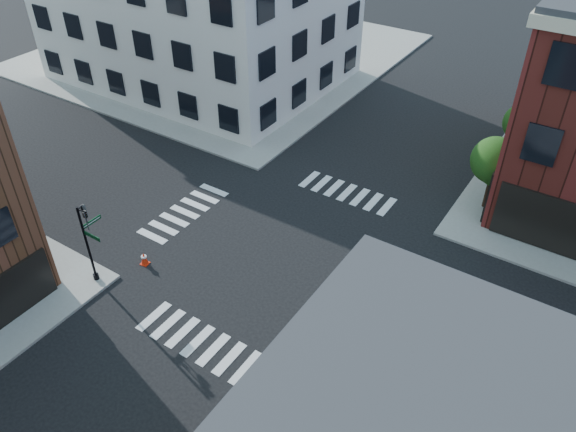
# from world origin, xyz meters

# --- Properties ---
(ground) EXTENTS (120.00, 120.00, 0.00)m
(ground) POSITION_xyz_m (0.00, 0.00, 0.00)
(ground) COLOR black
(ground) RESTS_ON ground
(sidewalk_nw) EXTENTS (30.00, 30.00, 0.15)m
(sidewalk_nw) POSITION_xyz_m (-21.00, 21.00, 0.07)
(sidewalk_nw) COLOR gray
(sidewalk_nw) RESTS_ON ground
(building_nw) EXTENTS (22.00, 16.00, 11.00)m
(building_nw) POSITION_xyz_m (-19.00, 16.00, 5.50)
(building_nw) COLOR silver
(building_nw) RESTS_ON ground
(tree_near) EXTENTS (2.69, 2.69, 4.49)m
(tree_near) POSITION_xyz_m (7.56, 9.98, 3.16)
(tree_near) COLOR black
(tree_near) RESTS_ON ground
(tree_far) EXTENTS (2.43, 2.43, 4.07)m
(tree_far) POSITION_xyz_m (7.56, 15.98, 2.87)
(tree_far) COLOR black
(tree_far) RESTS_ON ground
(signal_pole) EXTENTS (1.29, 1.24, 4.60)m
(signal_pole) POSITION_xyz_m (-6.72, -6.68, 2.86)
(signal_pole) COLOR black
(signal_pole) RESTS_ON ground
(box_truck) EXTENTS (8.44, 3.50, 3.73)m
(box_truck) POSITION_xyz_m (11.09, -2.73, 1.94)
(box_truck) COLOR white
(box_truck) RESTS_ON ground
(traffic_cone) EXTENTS (0.45, 0.45, 0.75)m
(traffic_cone) POSITION_xyz_m (-5.70, -4.55, 0.36)
(traffic_cone) COLOR red
(traffic_cone) RESTS_ON ground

